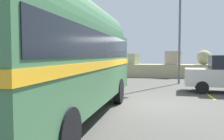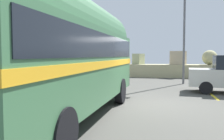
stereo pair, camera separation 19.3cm
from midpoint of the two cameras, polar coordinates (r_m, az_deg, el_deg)
ground at (r=9.33m, az=8.90°, el=-8.06°), size 32.00×26.00×0.02m
breakwater at (r=20.94m, az=11.12°, el=0.39°), size 31.36×2.06×2.44m
vintage_coach at (r=7.01m, az=-10.40°, el=4.88°), size 2.65×8.65×3.70m
lamp_post at (r=16.26m, az=17.35°, el=11.45°), size 0.44×0.97×7.49m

